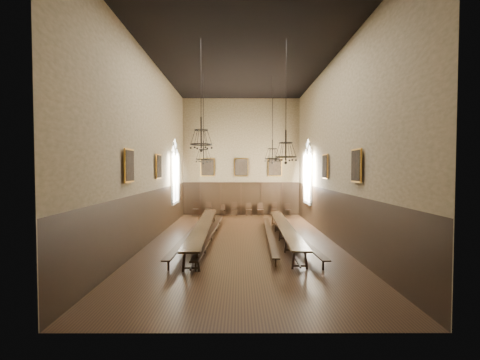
{
  "coord_description": "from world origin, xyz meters",
  "views": [
    {
      "loc": [
        -0.13,
        -15.85,
        3.58
      ],
      "look_at": [
        -0.1,
        1.5,
        2.97
      ],
      "focal_mm": 24.0,
      "sensor_mm": 36.0,
      "label": 1
    }
  ],
  "objects_px": {
    "table_left": "(204,232)",
    "bench_right_inner": "(270,235)",
    "chair_5": "(261,212)",
    "bench_left_inner": "(211,234)",
    "chair_3": "(234,212)",
    "chair_7": "(288,212)",
    "chandelier_back_left": "(204,154)",
    "table_right": "(285,233)",
    "chair_2": "(222,212)",
    "chair_1": "(208,211)",
    "chair_0": "(195,212)",
    "bench_right_outer": "(293,235)",
    "chair_4": "(249,212)",
    "bench_left_outer": "(192,234)",
    "chair_6": "(274,212)",
    "chandelier_back_right": "(272,153)",
    "chandelier_front_left": "(201,138)",
    "chandelier_front_right": "(286,149)"
  },
  "relations": [
    {
      "from": "table_left",
      "to": "bench_right_inner",
      "type": "xyz_separation_m",
      "value": [
        3.29,
        -0.04,
        -0.15
      ]
    },
    {
      "from": "bench_right_inner",
      "to": "chair_5",
      "type": "xyz_separation_m",
      "value": [
        0.11,
        8.52,
        0.03
      ]
    },
    {
      "from": "bench_left_inner",
      "to": "chair_3",
      "type": "distance_m",
      "value": 8.55
    },
    {
      "from": "chair_7",
      "to": "chandelier_back_left",
      "type": "xyz_separation_m",
      "value": [
        -5.78,
        -5.86,
        4.18
      ]
    },
    {
      "from": "table_right",
      "to": "chair_2",
      "type": "height_order",
      "value": "chair_2"
    },
    {
      "from": "bench_left_inner",
      "to": "chair_1",
      "type": "relative_size",
      "value": 10.34
    },
    {
      "from": "table_right",
      "to": "chair_0",
      "type": "xyz_separation_m",
      "value": [
        -5.6,
        8.6,
        -0.07
      ]
    },
    {
      "from": "table_right",
      "to": "chair_0",
      "type": "distance_m",
      "value": 10.27
    },
    {
      "from": "bench_right_inner",
      "to": "bench_right_outer",
      "type": "height_order",
      "value": "bench_right_outer"
    },
    {
      "from": "bench_right_inner",
      "to": "table_left",
      "type": "bearing_deg",
      "value": 179.33
    },
    {
      "from": "table_right",
      "to": "chair_0",
      "type": "height_order",
      "value": "chair_0"
    },
    {
      "from": "chair_5",
      "to": "chandelier_back_left",
      "type": "xyz_separation_m",
      "value": [
        -3.69,
        -5.78,
        4.16
      ]
    },
    {
      "from": "chair_3",
      "to": "chair_7",
      "type": "xyz_separation_m",
      "value": [
        4.12,
        0.04,
        -0.03
      ]
    },
    {
      "from": "bench_right_outer",
      "to": "chair_1",
      "type": "bearing_deg",
      "value": 120.25
    },
    {
      "from": "bench_right_inner",
      "to": "chair_4",
      "type": "xyz_separation_m",
      "value": [
        -0.79,
        8.6,
        0.02
      ]
    },
    {
      "from": "chair_7",
      "to": "chair_2",
      "type": "bearing_deg",
      "value": 179.35
    },
    {
      "from": "bench_left_inner",
      "to": "chair_7",
      "type": "height_order",
      "value": "chair_7"
    },
    {
      "from": "chair_2",
      "to": "chair_3",
      "type": "bearing_deg",
      "value": 19.96
    },
    {
      "from": "chair_4",
      "to": "chair_7",
      "type": "bearing_deg",
      "value": -5.03
    },
    {
      "from": "bench_right_inner",
      "to": "chair_4",
      "type": "bearing_deg",
      "value": 95.26
    },
    {
      "from": "bench_left_outer",
      "to": "chair_1",
      "type": "bearing_deg",
      "value": 90.03
    },
    {
      "from": "chair_0",
      "to": "chair_3",
      "type": "relative_size",
      "value": 1.03
    },
    {
      "from": "table_right",
      "to": "chair_4",
      "type": "relative_size",
      "value": 10.52
    },
    {
      "from": "chair_5",
      "to": "chair_6",
      "type": "height_order",
      "value": "chair_6"
    },
    {
      "from": "chair_4",
      "to": "chandelier_back_right",
      "type": "xyz_separation_m",
      "value": [
        1.22,
        -5.64,
        4.2
      ]
    },
    {
      "from": "bench_right_inner",
      "to": "chandelier_back_left",
      "type": "height_order",
      "value": "chandelier_back_left"
    },
    {
      "from": "chair_3",
      "to": "chandelier_front_left",
      "type": "distance_m",
      "value": 11.9
    },
    {
      "from": "chair_2",
      "to": "chair_6",
      "type": "xyz_separation_m",
      "value": [
        3.97,
        0.08,
        0.04
      ]
    },
    {
      "from": "table_right",
      "to": "chandelier_front_left",
      "type": "xyz_separation_m",
      "value": [
        -3.84,
        -2.31,
        4.49
      ]
    },
    {
      "from": "chandelier_front_right",
      "to": "chair_7",
      "type": "bearing_deg",
      "value": 80.88
    },
    {
      "from": "bench_right_outer",
      "to": "chandelier_back_right",
      "type": "xyz_separation_m",
      "value": [
        -0.71,
        2.97,
        4.2
      ]
    },
    {
      "from": "table_right",
      "to": "bench_left_inner",
      "type": "height_order",
      "value": "table_right"
    },
    {
      "from": "table_right",
      "to": "chair_6",
      "type": "distance_m",
      "value": 8.67
    },
    {
      "from": "chair_6",
      "to": "chair_7",
      "type": "relative_size",
      "value": 1.1
    },
    {
      "from": "chair_3",
      "to": "chair_6",
      "type": "relative_size",
      "value": 1.01
    },
    {
      "from": "chair_4",
      "to": "chair_6",
      "type": "distance_m",
      "value": 1.96
    },
    {
      "from": "table_right",
      "to": "chair_5",
      "type": "relative_size",
      "value": 10.32
    },
    {
      "from": "bench_right_inner",
      "to": "chandelier_front_left",
      "type": "distance_m",
      "value": 6.04
    },
    {
      "from": "chair_2",
      "to": "chandelier_front_left",
      "type": "height_order",
      "value": "chandelier_front_left"
    },
    {
      "from": "chair_7",
      "to": "chandelier_back_right",
      "type": "xyz_separation_m",
      "value": [
        -1.77,
        -5.64,
        4.21
      ]
    },
    {
      "from": "chair_2",
      "to": "bench_right_outer",
      "type": "bearing_deg",
      "value": -47.31
    },
    {
      "from": "bench_right_inner",
      "to": "chair_6",
      "type": "height_order",
      "value": "chair_6"
    },
    {
      "from": "table_right",
      "to": "chandelier_front_right",
      "type": "bearing_deg",
      "value": -97.17
    },
    {
      "from": "chair_1",
      "to": "chandelier_back_left",
      "type": "distance_m",
      "value": 7.21
    },
    {
      "from": "chair_4",
      "to": "chandelier_back_right",
      "type": "distance_m",
      "value": 7.13
    },
    {
      "from": "bench_right_inner",
      "to": "bench_right_outer",
      "type": "distance_m",
      "value": 1.14
    },
    {
      "from": "chandelier_front_right",
      "to": "bench_left_inner",
      "type": "bearing_deg",
      "value": 144.56
    },
    {
      "from": "bench_right_outer",
      "to": "chair_3",
      "type": "distance_m",
      "value": 9.1
    },
    {
      "from": "chair_7",
      "to": "bench_right_outer",
      "type": "bearing_deg",
      "value": -98.46
    },
    {
      "from": "table_left",
      "to": "chair_7",
      "type": "bearing_deg",
      "value": 57.31
    }
  ]
}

